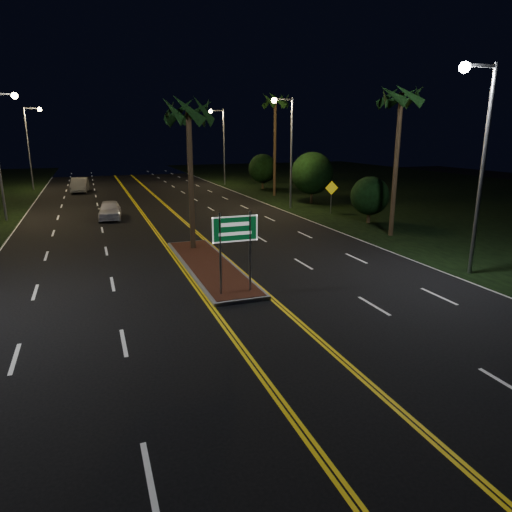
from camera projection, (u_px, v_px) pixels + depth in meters
name	position (u px, v px, depth m)	size (l,w,h in m)	color
ground	(261.00, 322.00, 15.47)	(120.00, 120.00, 0.00)	black
grass_right	(443.00, 194.00, 48.08)	(40.00, 110.00, 0.01)	black
median_island	(209.00, 266.00, 21.80)	(2.25, 10.25, 0.17)	gray
highway_sign	(235.00, 237.00, 17.38)	(1.80, 0.08, 3.20)	gray
streetlight_left_mid	(1.00, 141.00, 32.25)	(1.91, 0.44, 9.00)	gray
streetlight_left_far	(31.00, 139.00, 50.39)	(1.91, 0.44, 9.00)	gray
streetlight_right_near	(478.00, 147.00, 19.33)	(1.91, 0.44, 9.00)	gray
streetlight_right_mid	(287.00, 140.00, 37.47)	(1.91, 0.44, 9.00)	gray
streetlight_right_far	(221.00, 138.00, 55.61)	(1.91, 0.44, 9.00)	gray
palm_median	(188.00, 112.00, 23.10)	(2.40, 2.40, 8.30)	#382819
palm_right_near	(401.00, 98.00, 26.55)	(2.40, 2.40, 9.30)	#382819
palm_right_far	(275.00, 102.00, 44.54)	(2.40, 2.40, 10.30)	#382819
shrub_near	(370.00, 196.00, 32.14)	(2.70, 2.70, 3.30)	#382819
shrub_mid	(312.00, 173.00, 41.17)	(3.78, 3.78, 4.62)	#382819
shrub_far	(263.00, 168.00, 52.09)	(3.24, 3.24, 3.96)	#382819
car_near	(110.00, 208.00, 34.06)	(2.04, 4.75, 1.58)	white
car_far	(79.00, 184.00, 49.63)	(2.31, 5.39, 1.80)	#ABAFB4
warning_sign	(331.00, 192.00, 36.19)	(1.07, 0.17, 2.57)	gray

